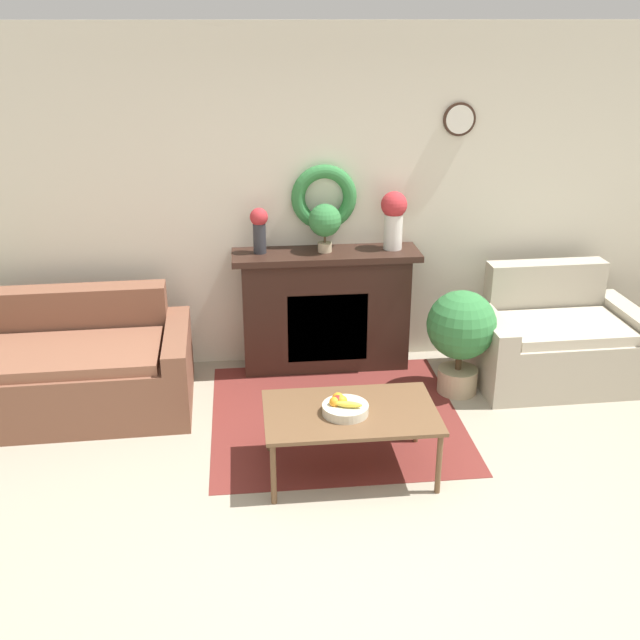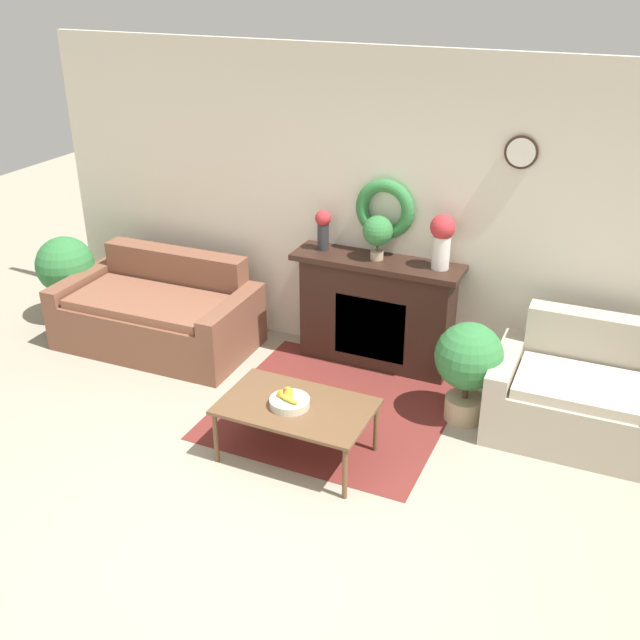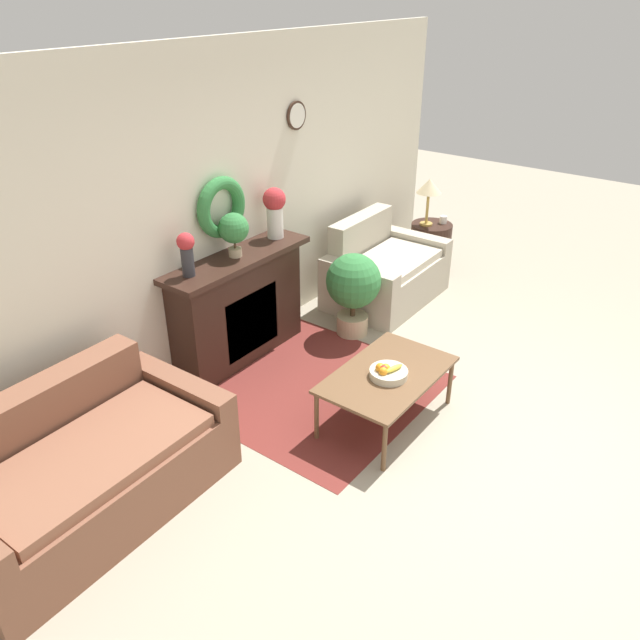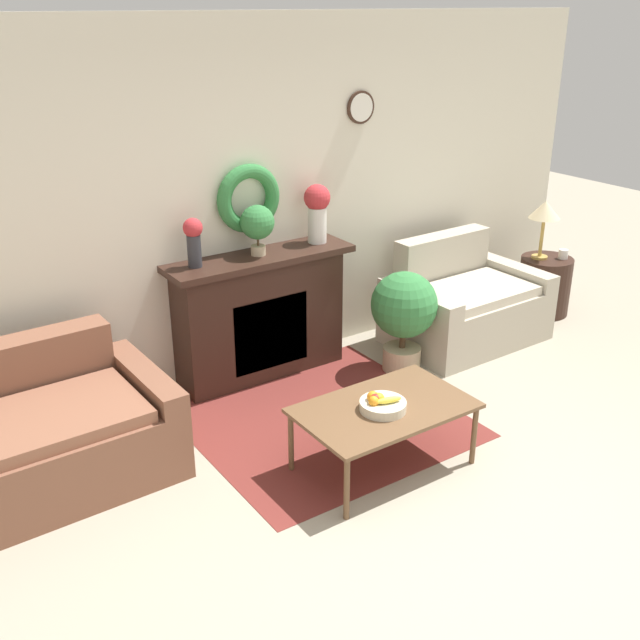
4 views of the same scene
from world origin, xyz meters
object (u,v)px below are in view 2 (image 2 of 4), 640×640
potted_plant_floor_by_couch (66,269)px  potted_plant_floor_by_loveseat (468,362)px  couch_left (159,314)px  coffee_table (296,409)px  loveseat_right (580,398)px  potted_plant_on_mantel (378,232)px  fruit_bowl (289,400)px  fireplace (376,311)px  vase_on_mantel_right (442,237)px  vase_on_mantel_left (323,227)px

potted_plant_floor_by_couch → potted_plant_floor_by_loveseat: size_ratio=1.05×
couch_left → coffee_table: (1.95, -1.07, 0.10)m
loveseat_right → potted_plant_on_mantel: potted_plant_on_mantel is taller
couch_left → fruit_bowl: (1.91, -1.09, 0.18)m
couch_left → coffee_table: size_ratio=1.67×
couch_left → potted_plant_floor_by_couch: potted_plant_floor_by_couch is taller
fireplace → vase_on_mantel_right: size_ratio=3.21×
potted_plant_on_mantel → couch_left: bearing=-166.2°
loveseat_right → potted_plant_floor_by_loveseat: bearing=-169.8°
fireplace → potted_plant_on_mantel: potted_plant_on_mantel is taller
vase_on_mantel_right → potted_plant_floor_by_couch: vase_on_mantel_right is taller
fruit_bowl → vase_on_mantel_right: (0.61, 1.60, 0.79)m
couch_left → fireplace: bearing=12.7°
coffee_table → vase_on_mantel_right: 1.88m
vase_on_mantel_left → loveseat_right: bearing=-10.1°
potted_plant_floor_by_loveseat → vase_on_mantel_left: bearing=158.6°
fireplace → loveseat_right: fireplace is taller
potted_plant_on_mantel → vase_on_mantel_right: bearing=2.1°
vase_on_mantel_right → potted_plant_floor_by_loveseat: 1.05m
potted_plant_on_mantel → potted_plant_floor_by_loveseat: (0.98, -0.56, -0.73)m
fireplace → loveseat_right: size_ratio=1.12×
fireplace → potted_plant_floor_by_couch: fireplace is taller
fireplace → vase_on_mantel_left: vase_on_mantel_left is taller
vase_on_mantel_right → fireplace: bearing=-179.4°
loveseat_right → potted_plant_on_mantel: bearing=166.7°
fruit_bowl → coffee_table: bearing=29.2°
loveseat_right → vase_on_mantel_right: 1.64m
couch_left → potted_plant_floor_by_loveseat: size_ratio=2.20×
fireplace → loveseat_right: (1.80, -0.41, -0.20)m
coffee_table → fruit_bowl: (-0.05, -0.03, 0.08)m
vase_on_mantel_right → couch_left: bearing=-168.7°
couch_left → vase_on_mantel_left: 1.79m
fruit_bowl → couch_left: bearing=150.1°
coffee_table → fruit_bowl: bearing=-150.8°
vase_on_mantel_left → vase_on_mantel_right: vase_on_mantel_right is taller
potted_plant_floor_by_loveseat → potted_plant_floor_by_couch: bearing=178.0°
fireplace → potted_plant_floor_by_loveseat: fireplace is taller
couch_left → vase_on_mantel_right: size_ratio=3.94×
couch_left → vase_on_mantel_left: bearing=17.6°
fireplace → coffee_table: 1.57m
loveseat_right → potted_plant_floor_by_couch: loveseat_right is taller
potted_plant_floor_by_loveseat → fireplace: bearing=149.3°
fruit_bowl → potted_plant_on_mantel: (0.06, 1.58, 0.76)m
loveseat_right → vase_on_mantel_left: size_ratio=3.70×
loveseat_right → fruit_bowl: bearing=-148.7°
couch_left → loveseat_right: bearing=-0.1°
couch_left → vase_on_mantel_left: size_ratio=5.07×
vase_on_mantel_left → potted_plant_floor_by_couch: bearing=-170.3°
loveseat_right → vase_on_mantel_right: vase_on_mantel_right is taller
coffee_table → potted_plant_floor_by_loveseat: 1.41m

